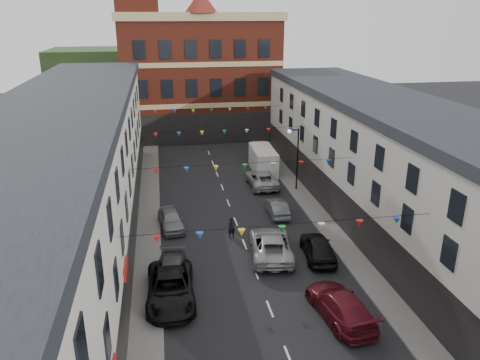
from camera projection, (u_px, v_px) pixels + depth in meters
ground at (256, 273)px, 30.29m from camera, size 160.00×160.00×0.00m
pavement_left at (148, 265)px, 31.01m from camera, size 1.80×64.00×0.15m
pavement_right at (345, 249)px, 33.23m from camera, size 1.80×64.00×0.15m
terrace_left at (58, 202)px, 27.52m from camera, size 8.40×56.00×10.70m
terrace_right at (425, 187)px, 31.48m from camera, size 8.40×56.00×9.70m
civic_building at (199, 74)px, 62.77m from camera, size 20.60×13.30×18.50m
clock_tower at (138, 21)px, 56.54m from camera, size 5.60×5.60×30.00m
distant_hill at (166, 76)px, 85.50m from camera, size 40.00×14.00×10.00m
street_lamp at (295, 151)px, 43.02m from camera, size 1.10×0.36×6.00m
car_left_c at (171, 288)px, 27.12m from camera, size 2.86×5.99×1.65m
car_left_d at (172, 274)px, 28.74m from camera, size 2.36×5.16×1.46m
car_left_e at (171, 219)px, 36.38m from camera, size 2.23×4.44×1.45m
car_right_c at (340, 305)px, 25.57m from camera, size 2.86×5.70×1.59m
car_right_d at (318, 247)px, 31.90m from camera, size 2.37×4.84×1.59m
car_right_e at (277, 208)px, 38.76m from camera, size 1.44×3.96×1.30m
car_right_f at (262, 179)px, 45.25m from camera, size 2.61×5.50×1.51m
moving_car at (271, 245)px, 32.21m from camera, size 3.52×6.25×1.65m
white_van at (263, 160)px, 49.27m from camera, size 2.35×5.75×2.52m
pedestrian at (232, 228)px, 34.80m from camera, size 0.67×0.52×1.62m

